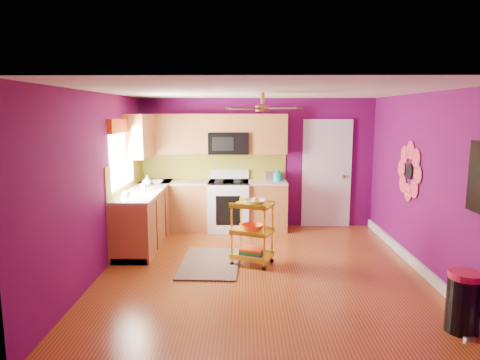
{
  "coord_description": "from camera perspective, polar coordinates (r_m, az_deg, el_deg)",
  "views": [
    {
      "loc": [
        -0.25,
        -5.79,
        2.22
      ],
      "look_at": [
        -0.32,
        0.4,
        1.25
      ],
      "focal_mm": 32.0,
      "sensor_mm": 36.0,
      "label": 1
    }
  ],
  "objects": [
    {
      "name": "ground",
      "position": [
        6.21,
        2.93,
        -12.02
      ],
      "size": [
        5.0,
        5.0,
        0.0
      ],
      "primitive_type": "plane",
      "color": "brown",
      "rests_on": "ground"
    },
    {
      "name": "room_envelope",
      "position": [
        5.83,
        3.32,
        3.15
      ],
      "size": [
        4.54,
        5.04,
        2.52
      ],
      "color": "#610B53",
      "rests_on": "ground"
    },
    {
      "name": "lower_cabinets",
      "position": [
        7.89,
        -7.41,
        -4.21
      ],
      "size": [
        2.81,
        2.31,
        0.94
      ],
      "color": "#9A5C2A",
      "rests_on": "ground"
    },
    {
      "name": "electric_range",
      "position": [
        8.16,
        -1.51,
        -3.35
      ],
      "size": [
        0.76,
        0.66,
        1.13
      ],
      "color": "white",
      "rests_on": "ground"
    },
    {
      "name": "upper_cabinetry",
      "position": [
        8.04,
        -6.51,
        5.89
      ],
      "size": [
        2.8,
        2.3,
        1.26
      ],
      "color": "#9A5C2A",
      "rests_on": "ground"
    },
    {
      "name": "left_window",
      "position": [
        7.14,
        -15.46,
        4.74
      ],
      "size": [
        0.08,
        1.35,
        1.08
      ],
      "color": "white",
      "rests_on": "ground"
    },
    {
      "name": "panel_door",
      "position": [
        8.5,
        11.46,
        0.68
      ],
      "size": [
        0.95,
        0.11,
        2.15
      ],
      "color": "white",
      "rests_on": "ground"
    },
    {
      "name": "right_wall_art",
      "position": [
        6.04,
        24.82,
        0.73
      ],
      "size": [
        0.04,
        2.74,
        1.04
      ],
      "color": "black",
      "rests_on": "ground"
    },
    {
      "name": "ceiling_fan",
      "position": [
        6.0,
        3.03,
        9.6
      ],
      "size": [
        1.01,
        1.01,
        0.26
      ],
      "color": "#BF8C3F",
      "rests_on": "ground"
    },
    {
      "name": "shag_rug",
      "position": [
        6.49,
        -4.0,
        -10.96
      ],
      "size": [
        0.89,
        1.4,
        0.02
      ],
      "primitive_type": "cube",
      "rotation": [
        0.0,
        0.0,
        -0.03
      ],
      "color": "black",
      "rests_on": "ground"
    },
    {
      "name": "rolling_cart",
      "position": [
        6.3,
        1.7,
        -6.68
      ],
      "size": [
        0.67,
        0.59,
        1.02
      ],
      "color": "yellow",
      "rests_on": "ground"
    },
    {
      "name": "trash_can",
      "position": [
        5.06,
        27.64,
        -14.21
      ],
      "size": [
        0.39,
        0.4,
        0.64
      ],
      "color": "black",
      "rests_on": "ground"
    },
    {
      "name": "teal_kettle",
      "position": [
        8.15,
        5.1,
        0.47
      ],
      "size": [
        0.18,
        0.18,
        0.21
      ],
      "color": "teal",
      "rests_on": "lower_cabinets"
    },
    {
      "name": "toaster",
      "position": [
        8.19,
        4.17,
        0.57
      ],
      "size": [
        0.22,
        0.15,
        0.18
      ],
      "primitive_type": "cube",
      "color": "beige",
      "rests_on": "lower_cabinets"
    },
    {
      "name": "soap_bottle_a",
      "position": [
        7.29,
        -12.81,
        -0.72
      ],
      "size": [
        0.08,
        0.08,
        0.17
      ],
      "primitive_type": "imported",
      "color": "#EA3F72",
      "rests_on": "lower_cabinets"
    },
    {
      "name": "soap_bottle_b",
      "position": [
        7.76,
        -12.28,
        -0.07
      ],
      "size": [
        0.14,
        0.14,
        0.18
      ],
      "primitive_type": "imported",
      "color": "white",
      "rests_on": "lower_cabinets"
    },
    {
      "name": "counter_dish",
      "position": [
        7.96,
        -11.04,
        -0.26
      ],
      "size": [
        0.24,
        0.24,
        0.06
      ],
      "primitive_type": "imported",
      "color": "white",
      "rests_on": "lower_cabinets"
    },
    {
      "name": "counter_cup",
      "position": [
        6.78,
        -14.88,
        -1.85
      ],
      "size": [
        0.12,
        0.12,
        0.09
      ],
      "primitive_type": "imported",
      "color": "white",
      "rests_on": "lower_cabinets"
    }
  ]
}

